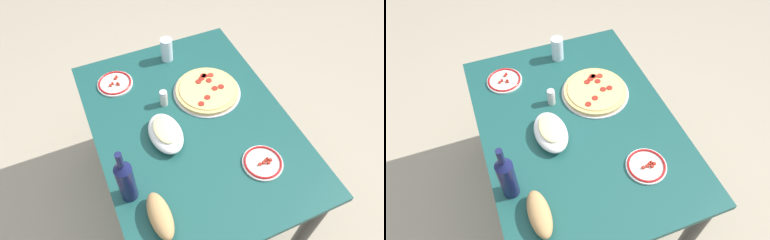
% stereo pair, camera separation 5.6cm
% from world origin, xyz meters
% --- Properties ---
extents(ground_plane, '(8.00, 8.00, 0.00)m').
position_xyz_m(ground_plane, '(0.00, 0.00, 0.00)').
color(ground_plane, tan).
rests_on(ground_plane, ground).
extents(dining_table, '(1.24, 0.92, 0.75)m').
position_xyz_m(dining_table, '(0.00, 0.00, 0.63)').
color(dining_table, '#194C47').
rests_on(dining_table, ground).
extents(pepperoni_pizza, '(0.35, 0.35, 0.03)m').
position_xyz_m(pepperoni_pizza, '(-0.16, 0.15, 0.76)').
color(pepperoni_pizza, '#B7B7BC').
rests_on(pepperoni_pizza, dining_table).
extents(baked_pasta_dish, '(0.24, 0.15, 0.08)m').
position_xyz_m(baked_pasta_dish, '(0.03, -0.14, 0.79)').
color(baked_pasta_dish, white).
rests_on(baked_pasta_dish, dining_table).
extents(wine_bottle, '(0.07, 0.07, 0.31)m').
position_xyz_m(wine_bottle, '(0.24, -0.38, 0.88)').
color(wine_bottle, '#141942').
rests_on(wine_bottle, dining_table).
extents(water_glass, '(0.07, 0.07, 0.13)m').
position_xyz_m(water_glass, '(-0.49, 0.06, 0.82)').
color(water_glass, silver).
rests_on(water_glass, dining_table).
extents(side_plate_near, '(0.19, 0.19, 0.02)m').
position_xyz_m(side_plate_near, '(-0.41, -0.27, 0.76)').
color(side_plate_near, white).
rests_on(side_plate_near, dining_table).
extents(side_plate_far, '(0.18, 0.18, 0.02)m').
position_xyz_m(side_plate_far, '(0.33, 0.20, 0.76)').
color(side_plate_far, white).
rests_on(side_plate_far, dining_table).
extents(bread_loaf, '(0.21, 0.09, 0.08)m').
position_xyz_m(bread_loaf, '(0.39, -0.31, 0.79)').
color(bread_loaf, tan).
rests_on(bread_loaf, dining_table).
extents(spice_shaker, '(0.04, 0.04, 0.09)m').
position_xyz_m(spice_shaker, '(-0.17, -0.08, 0.79)').
color(spice_shaker, silver).
rests_on(spice_shaker, dining_table).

